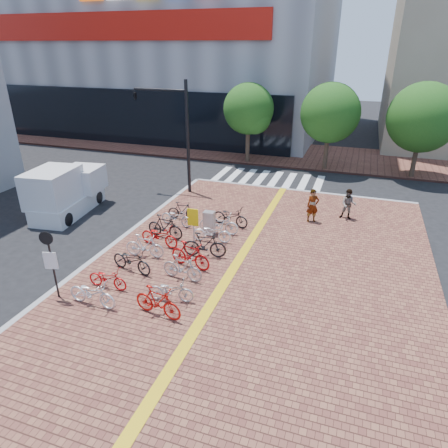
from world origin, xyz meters
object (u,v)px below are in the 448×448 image
at_px(bike_11, 190,255).
at_px(notice_sign, 50,257).
at_px(bike_9, 171,290).
at_px(bike_8, 158,302).
at_px(bike_1, 107,278).
at_px(yellow_sign, 193,221).
at_px(pedestrian_a, 313,206).
at_px(utility_box, 209,223).
at_px(bike_13, 212,232).
at_px(bike_6, 176,217).
at_px(bike_3, 145,246).
at_px(bike_4, 159,236).
at_px(bike_0, 92,293).
at_px(pedestrian_b, 348,204).
at_px(bike_2, 132,260).
at_px(bike_14, 219,223).
at_px(bike_7, 182,210).
at_px(bike_15, 231,216).
at_px(bike_12, 205,245).
at_px(bike_5, 165,227).
at_px(box_truck, 66,192).
at_px(bike_10, 182,268).
at_px(traffic_light_pole, 163,115).

xyz_separation_m(bike_11, notice_sign, (-3.76, -3.59, 1.12)).
bearing_deg(bike_9, bike_8, 168.14).
relative_size(bike_1, yellow_sign, 0.88).
bearing_deg(pedestrian_a, utility_box, -172.16).
bearing_deg(bike_1, notice_sign, 129.24).
bearing_deg(bike_13, bike_11, 172.17).
xyz_separation_m(bike_6, pedestrian_a, (6.48, 2.76, 0.42)).
xyz_separation_m(bike_3, pedestrian_a, (6.36, 6.22, 0.35)).
height_order(bike_1, bike_4, bike_4).
distance_m(bike_0, pedestrian_b, 13.62).
bearing_deg(bike_2, bike_8, -122.85).
xyz_separation_m(bike_6, bike_14, (2.36, -0.15, 0.06)).
distance_m(bike_4, pedestrian_a, 8.05).
relative_size(bike_6, bike_8, 0.95).
distance_m(bike_11, pedestrian_a, 7.62).
bearing_deg(bike_7, bike_0, 173.19).
xyz_separation_m(bike_8, bike_11, (-0.25, 3.36, 0.01)).
height_order(bike_3, bike_8, bike_8).
bearing_deg(bike_15, bike_12, -170.46).
xyz_separation_m(yellow_sign, notice_sign, (-3.17, -5.36, 0.40)).
relative_size(bike_3, bike_6, 1.01).
distance_m(bike_15, notice_sign, 9.13).
height_order(bike_2, bike_15, bike_15).
height_order(bike_5, pedestrian_b, pedestrian_b).
xyz_separation_m(bike_11, box_truck, (-8.90, 3.46, 0.54)).
xyz_separation_m(bike_6, bike_8, (2.60, -6.99, 0.09)).
bearing_deg(utility_box, pedestrian_a, 34.63).
bearing_deg(bike_8, box_truck, 62.10).
bearing_deg(bike_1, bike_4, -3.12).
bearing_deg(bike_4, bike_10, -130.36).
relative_size(bike_8, bike_14, 0.94).
height_order(bike_11, notice_sign, notice_sign).
xyz_separation_m(bike_9, traffic_light_pole, (-5.60, 11.02, 4.18)).
height_order(bike_13, traffic_light_pole, traffic_light_pole).
bearing_deg(bike_9, bike_14, -7.38).
xyz_separation_m(bike_4, notice_sign, (-1.65, -4.92, 1.19)).
relative_size(pedestrian_b, box_truck, 0.34).
height_order(bike_10, box_truck, box_truck).
height_order(bike_5, yellow_sign, yellow_sign).
bearing_deg(bike_6, bike_10, -145.26).
distance_m(bike_1, bike_6, 6.08).
relative_size(yellow_sign, traffic_light_pole, 0.28).
relative_size(bike_3, bike_9, 1.04).
bearing_deg(bike_10, bike_7, 29.75).
bearing_deg(bike_10, bike_4, 49.01).
xyz_separation_m(bike_8, bike_15, (0.03, 7.87, -0.05)).
bearing_deg(bike_9, bike_7, 11.22).
relative_size(bike_6, bike_13, 0.96).
distance_m(bike_10, traffic_light_pole, 11.71).
height_order(bike_12, notice_sign, notice_sign).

